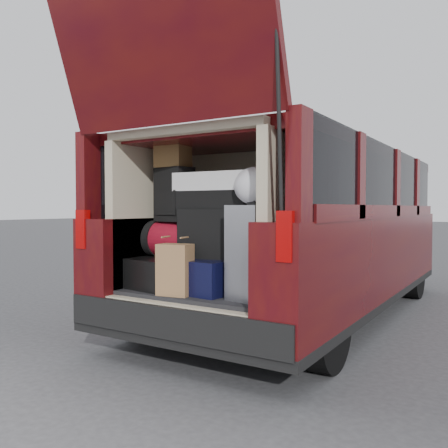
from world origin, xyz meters
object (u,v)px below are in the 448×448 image
Objects in this scene: silver_roller at (260,252)px; kraft_bag at (175,270)px; black_soft_case at (216,233)px; backpack at (174,195)px; twotone_duffel at (217,191)px; black_hardshell at (167,272)px; navy_hardshell at (211,274)px; red_duffel at (174,239)px.

silver_roller reaches higher than kraft_bag.
kraft_bag is 0.44m from black_soft_case.
black_soft_case is (0.14, 0.33, 0.25)m from kraft_bag.
twotone_duffel is (0.38, 0.05, 0.02)m from backpack.
silver_roller is (0.87, -0.04, 0.21)m from black_hardshell.
navy_hardshell is 0.88× the size of silver_roller.
twotone_duffel is at bearing 21.86° from black_hardshell.
kraft_bag is at bearing -111.19° from twotone_duffel.
silver_roller is 0.64m from twotone_duffel.
red_duffel is at bearing 73.37° from black_hardshell.
black_soft_case reaches higher than kraft_bag.
red_duffel is 0.55m from twotone_duffel.
black_hardshell is at bearing -171.65° from navy_hardshell.
black_hardshell is at bearing -168.28° from twotone_duffel.
kraft_bag is 0.70m from twotone_duffel.
red_duffel is at bearing -179.82° from navy_hardshell.
navy_hardshell is 0.32m from kraft_bag.
black_hardshell is 1.37× the size of backpack.
navy_hardshell is 1.12× the size of black_soft_case.
silver_roller is at bearing 4.40° from backpack.
black_soft_case is at bearing 4.68° from red_duffel.
twotone_duffel reaches higher than navy_hardshell.
backpack is (0.04, 0.05, 0.62)m from black_hardshell.
red_duffel reaches higher than navy_hardshell.
black_hardshell is 1.15× the size of black_soft_case.
black_hardshell is at bearing -116.39° from backpack.
silver_roller is at bearing -22.45° from black_soft_case.
backpack is (-0.38, 0.03, 0.62)m from navy_hardshell.
black_hardshell is at bearing -179.20° from black_soft_case.
backpack is at bearing 61.43° from black_hardshell.
black_hardshell is 0.89m from silver_roller.
black_soft_case is 0.50m from backpack.
kraft_bag is 0.72× the size of black_soft_case.
black_hardshell is at bearing -171.83° from silver_roller.
backpack is (0.01, -0.01, 0.36)m from red_duffel.
twotone_duffel reaches higher than silver_roller.
black_hardshell is 1.35× the size of red_duffel.
twotone_duffel reaches higher than kraft_bag.
kraft_bag is 0.85× the size of red_duffel.
black_hardshell is 0.27m from red_duffel.
black_hardshell is at bearing 128.42° from kraft_bag.
silver_roller is 0.93m from backpack.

